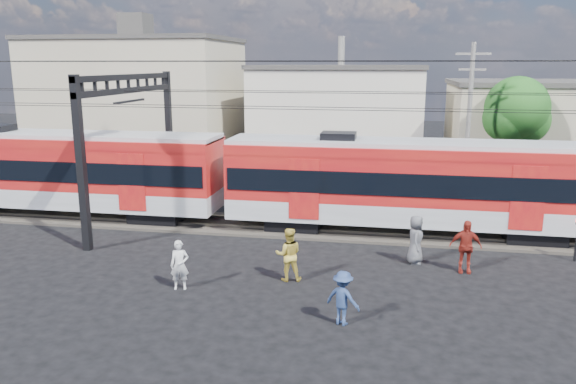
% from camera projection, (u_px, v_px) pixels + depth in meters
% --- Properties ---
extents(ground, '(120.00, 120.00, 0.00)m').
position_uv_depth(ground, '(321.00, 304.00, 17.71)').
color(ground, black).
rests_on(ground, ground).
extents(track_bed, '(70.00, 3.40, 0.12)m').
position_uv_depth(track_bed, '(343.00, 230.00, 25.37)').
color(track_bed, '#2D2823').
rests_on(track_bed, ground).
extents(rail_near, '(70.00, 0.12, 0.12)m').
position_uv_depth(rail_near, '(342.00, 232.00, 24.62)').
color(rail_near, '#59544C').
rests_on(rail_near, track_bed).
extents(rail_far, '(70.00, 0.12, 0.12)m').
position_uv_depth(rail_far, '(345.00, 223.00, 26.06)').
color(rail_far, '#59544C').
rests_on(rail_far, track_bed).
extents(commuter_train, '(50.30, 3.08, 4.17)m').
position_uv_depth(commuter_train, '(416.00, 182.00, 24.29)').
color(commuter_train, black).
rests_on(commuter_train, ground).
extents(catenary, '(70.00, 9.30, 7.52)m').
position_uv_depth(catenary, '(158.00, 114.00, 25.77)').
color(catenary, black).
rests_on(catenary, ground).
extents(building_west, '(14.28, 10.20, 9.30)m').
position_uv_depth(building_west, '(140.00, 100.00, 42.70)').
color(building_west, tan).
rests_on(building_west, ground).
extents(building_midwest, '(12.24, 12.24, 7.30)m').
position_uv_depth(building_midwest, '(340.00, 113.00, 43.13)').
color(building_midwest, beige).
rests_on(building_midwest, ground).
extents(building_mideast, '(16.32, 10.20, 6.30)m').
position_uv_depth(building_mideast, '(574.00, 129.00, 37.51)').
color(building_mideast, tan).
rests_on(building_mideast, ground).
extents(utility_pole_mid, '(1.80, 0.24, 8.50)m').
position_uv_depth(utility_pole_mid, '(469.00, 118.00, 30.01)').
color(utility_pole_mid, slate).
rests_on(utility_pole_mid, ground).
extents(tree_near, '(3.82, 3.64, 6.72)m').
position_uv_depth(tree_near, '(519.00, 112.00, 32.37)').
color(tree_near, '#382619').
rests_on(tree_near, ground).
extents(pedestrian_a, '(0.70, 0.55, 1.68)m').
position_uv_depth(pedestrian_a, '(180.00, 265.00, 18.71)').
color(pedestrian_a, silver).
rests_on(pedestrian_a, ground).
extents(pedestrian_b, '(1.05, 0.89, 1.89)m').
position_uv_depth(pedestrian_b, '(289.00, 254.00, 19.44)').
color(pedestrian_b, gold).
rests_on(pedestrian_b, ground).
extents(pedestrian_c, '(1.20, 0.97, 1.62)m').
position_uv_depth(pedestrian_c, '(343.00, 298.00, 16.16)').
color(pedestrian_c, navy).
rests_on(pedestrian_c, ground).
extents(pedestrian_d, '(1.16, 0.52, 1.95)m').
position_uv_depth(pedestrian_d, '(465.00, 247.00, 20.18)').
color(pedestrian_d, maroon).
rests_on(pedestrian_d, ground).
extents(pedestrian_e, '(0.63, 0.93, 1.86)m').
position_uv_depth(pedestrian_e, '(416.00, 240.00, 21.13)').
color(pedestrian_e, '#4C4D51').
rests_on(pedestrian_e, ground).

